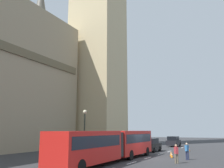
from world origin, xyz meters
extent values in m
plane|color=#333335|center=(0.00, 0.00, 0.00)|extent=(160.00, 160.00, 0.00)
cube|color=silver|center=(-3.84, 0.00, 0.01)|extent=(2.20, 0.16, 0.01)
cube|color=silver|center=(0.76, 0.00, 0.01)|extent=(2.20, 0.16, 0.01)
cube|color=silver|center=(5.36, 0.00, 0.01)|extent=(2.20, 0.16, 0.01)
cube|color=silver|center=(9.96, 0.00, 0.01)|extent=(2.20, 0.16, 0.01)
cube|color=silver|center=(14.56, 0.00, 0.01)|extent=(2.20, 0.16, 0.01)
cube|color=silver|center=(19.16, 0.00, 0.01)|extent=(2.20, 0.16, 0.01)
cube|color=#C6B284|center=(16.80, 16.00, 29.51)|extent=(9.28, 9.28, 59.02)
cone|color=#565147|center=(3.66, 20.00, 25.16)|extent=(2.40, 2.40, 6.28)
cube|color=red|center=(0.33, 2.00, 1.65)|extent=(7.92, 2.50, 2.50)
cube|color=#1E232D|center=(0.33, 2.00, 2.10)|extent=(7.28, 2.54, 0.90)
cube|color=red|center=(-8.49, 2.00, 1.65)|extent=(7.92, 2.50, 2.50)
cube|color=#1E232D|center=(-8.49, 2.00, 2.10)|extent=(7.28, 2.54, 0.90)
cylinder|color=#2D2D2D|center=(-4.08, 2.00, 1.65)|extent=(2.38, 2.38, 2.25)
cylinder|color=black|center=(2.86, 0.88, 0.50)|extent=(1.00, 0.30, 1.00)
cylinder|color=black|center=(-2.04, 0.88, 0.50)|extent=(1.00, 0.30, 1.00)
cylinder|color=black|center=(-10.86, 0.88, 0.50)|extent=(1.00, 0.30, 1.00)
cube|color=black|center=(8.65, 2.23, 0.70)|extent=(4.40, 1.80, 0.90)
cube|color=black|center=(8.45, 2.23, 1.50)|extent=(2.46, 1.66, 0.70)
cylinder|color=black|center=(10.06, 1.42, 0.32)|extent=(0.64, 0.30, 0.64)
cylinder|color=black|center=(7.24, 1.42, 0.32)|extent=(0.64, 0.30, 0.64)
cube|color=black|center=(20.90, 1.95, 0.70)|extent=(4.40, 1.80, 0.90)
cube|color=black|center=(20.70, 1.95, 1.50)|extent=(2.46, 1.66, 0.70)
cylinder|color=black|center=(22.31, 1.14, 0.32)|extent=(0.64, 0.30, 0.64)
cylinder|color=black|center=(19.49, 1.14, 0.32)|extent=(0.64, 0.30, 0.64)
cube|color=black|center=(2.07, -2.29, 0.01)|extent=(0.36, 0.36, 0.03)
cone|color=orange|center=(2.07, -2.29, 0.31)|extent=(0.28, 0.28, 0.55)
cylinder|color=white|center=(2.07, -2.29, 0.33)|extent=(0.17, 0.17, 0.08)
cube|color=black|center=(3.77, -1.78, 0.01)|extent=(0.36, 0.36, 0.03)
cone|color=orange|center=(3.77, -1.78, 0.31)|extent=(0.28, 0.28, 0.55)
cylinder|color=white|center=(3.77, -1.78, 0.33)|extent=(0.17, 0.17, 0.08)
cube|color=black|center=(11.89, -2.38, 0.01)|extent=(0.36, 0.36, 0.03)
cone|color=orange|center=(11.89, -2.38, 0.31)|extent=(0.28, 0.28, 0.55)
cylinder|color=white|center=(11.89, -2.38, 0.33)|extent=(0.17, 0.17, 0.08)
cylinder|color=black|center=(-2.02, 6.50, 0.15)|extent=(0.32, 0.32, 0.30)
cylinder|color=black|center=(-2.02, 6.50, 2.40)|extent=(0.16, 0.16, 4.80)
sphere|color=beige|center=(-2.02, 6.50, 5.05)|extent=(0.44, 0.44, 0.44)
cylinder|color=#726651|center=(-2.48, -3.74, 0.43)|extent=(0.16, 0.16, 0.86)
cylinder|color=#726651|center=(-2.35, -3.90, 0.43)|extent=(0.16, 0.16, 0.86)
cube|color=#BF383F|center=(-2.41, -3.82, 1.16)|extent=(0.46, 0.44, 0.60)
sphere|color=tan|center=(-2.41, -3.82, 1.58)|extent=(0.22, 0.22, 0.22)
cylinder|color=#262D4C|center=(0.83, -4.27, 0.43)|extent=(0.16, 0.16, 0.86)
cylinder|color=#262D4C|center=(0.90, -4.08, 0.43)|extent=(0.16, 0.16, 0.86)
cube|color=#3372B2|center=(0.86, -4.17, 1.16)|extent=(0.46, 0.37, 0.60)
sphere|color=beige|center=(0.86, -4.17, 1.58)|extent=(0.22, 0.22, 0.22)
camera|label=1|loc=(-25.50, -9.14, 2.97)|focal=39.01mm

